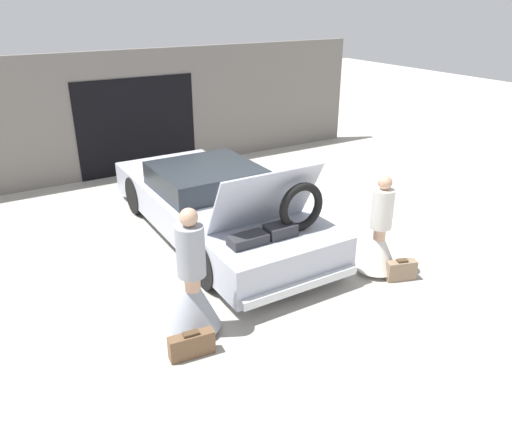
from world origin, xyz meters
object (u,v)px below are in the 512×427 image
at_px(person_left, 193,290).
at_px(suitcase_beside_right_person, 401,270).
at_px(person_right, 379,240).
at_px(suitcase_beside_left_person, 192,345).
at_px(car, 215,204).

bearing_deg(person_left, suitcase_beside_right_person, 80.42).
height_order(person_right, suitcase_beside_left_person, person_right).
height_order(car, person_right, car).
bearing_deg(person_right, suitcase_beside_left_person, 87.66).
bearing_deg(suitcase_beside_left_person, person_right, 6.11).
bearing_deg(car, suitcase_beside_right_person, -59.89).
xyz_separation_m(car, person_left, (-1.49, -2.41, 0.05)).
xyz_separation_m(person_left, suitcase_beside_right_person, (3.13, -0.42, -0.44)).
bearing_deg(suitcase_beside_left_person, suitcase_beside_right_person, -0.13).
relative_size(car, person_right, 3.38).
relative_size(person_left, suitcase_beside_right_person, 3.56).
relative_size(person_right, suitcase_beside_left_person, 2.81).
height_order(person_left, suitcase_beside_right_person, person_left).
height_order(car, person_left, car).
bearing_deg(car, person_right, -59.13).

